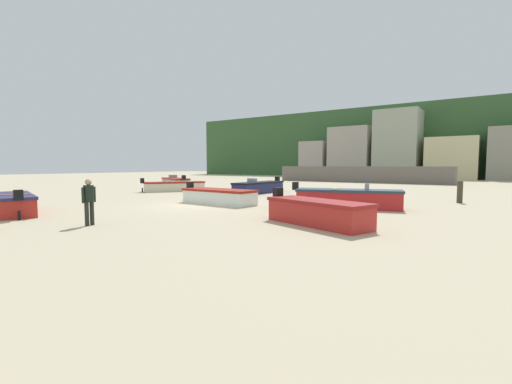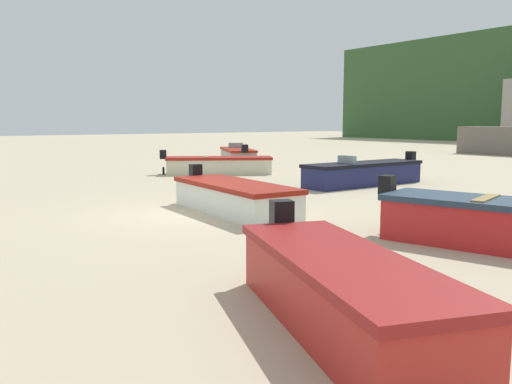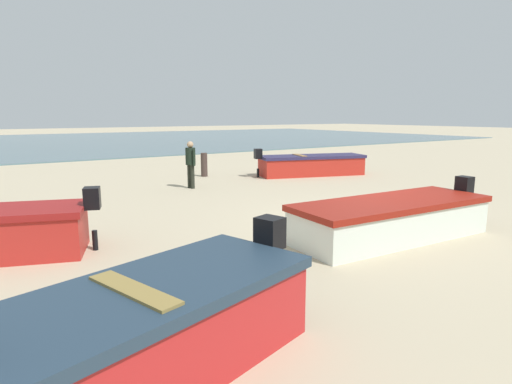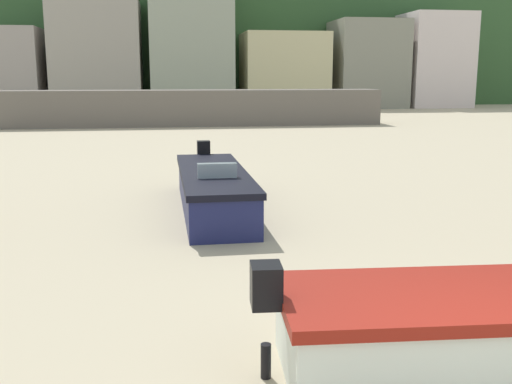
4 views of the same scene
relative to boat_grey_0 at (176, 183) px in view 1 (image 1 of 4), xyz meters
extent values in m
plane|color=#BCAC8B|center=(11.96, -9.51, -0.47)|extent=(160.00, 160.00, 0.00)
cube|color=#33572E|center=(11.96, 56.49, 5.81)|extent=(90.00, 32.00, 12.55)
cube|color=#6A6157|center=(10.91, 20.49, 0.52)|extent=(21.02, 2.40, 1.98)
cube|color=gray|center=(-2.67, 37.69, 2.75)|extent=(4.74, 6.41, 6.44)
cube|color=#A0988A|center=(3.95, 37.93, 3.87)|extent=(6.95, 6.89, 8.67)
cube|color=#9CA28C|center=(11.53, 37.97, 5.02)|extent=(6.71, 6.96, 10.96)
cube|color=beige|center=(19.36, 37.46, 2.67)|extent=(6.96, 5.95, 6.28)
cube|color=gray|center=(-0.01, 0.00, -0.07)|extent=(4.51, 3.03, 0.79)
cube|color=#9C1D10|center=(-0.01, 0.00, 0.38)|extent=(4.63, 3.15, 0.12)
cube|color=black|center=(2.13, -0.99, 0.56)|extent=(0.39, 0.41, 0.40)
cylinder|color=black|center=(2.13, -0.99, -0.27)|extent=(0.13, 0.13, 0.39)
cube|color=#8C9EA8|center=(-0.70, 0.33, 0.58)|extent=(0.51, 0.80, 0.28)
cube|color=white|center=(12.49, -8.37, -0.13)|extent=(4.38, 1.70, 0.68)
cube|color=maroon|center=(12.49, -8.37, 0.27)|extent=(4.48, 1.78, 0.12)
cube|color=black|center=(10.16, -8.22, 0.45)|extent=(0.30, 0.34, 0.40)
cylinder|color=black|center=(10.16, -8.22, -0.30)|extent=(0.11, 0.11, 0.34)
cube|color=red|center=(7.69, -16.37, -0.11)|extent=(4.51, 2.50, 0.72)
cube|color=#2B264D|center=(7.69, -16.37, 0.31)|extent=(4.63, 2.60, 0.12)
cube|color=black|center=(9.93, -17.07, 0.49)|extent=(0.36, 0.39, 0.40)
cylinder|color=black|center=(9.93, -17.07, -0.29)|extent=(0.13, 0.13, 0.36)
cube|color=#9D7243|center=(8.21, -16.53, 0.36)|extent=(0.55, 1.09, 0.08)
cube|color=red|center=(19.80, -11.66, -0.09)|extent=(4.14, 2.48, 0.76)
cube|color=maroon|center=(19.80, -11.66, 0.35)|extent=(4.26, 2.58, 0.12)
cube|color=black|center=(17.76, -10.94, 0.53)|extent=(0.37, 0.40, 0.40)
cylinder|color=black|center=(17.76, -10.94, -0.28)|extent=(0.13, 0.13, 0.38)
cube|color=red|center=(19.01, -6.34, -0.06)|extent=(5.07, 2.66, 0.80)
cube|color=#243749|center=(19.01, -6.34, 0.40)|extent=(5.19, 2.76, 0.12)
cube|color=black|center=(16.49, -7.07, 0.58)|extent=(0.36, 0.39, 0.40)
cylinder|color=black|center=(16.49, -7.07, -0.27)|extent=(0.12, 0.12, 0.40)
cube|color=#8C9EA8|center=(19.84, -6.10, 0.60)|extent=(0.42, 0.84, 0.28)
cube|color=olive|center=(18.43, -6.51, 0.45)|extent=(0.55, 1.17, 0.08)
cube|color=#1A1F4F|center=(10.24, -1.12, -0.10)|extent=(1.31, 5.11, 0.74)
cube|color=black|center=(10.24, -1.12, 0.33)|extent=(1.39, 5.21, 0.12)
cube|color=black|center=(10.22, 1.61, 0.51)|extent=(0.32, 0.28, 0.40)
cylinder|color=black|center=(10.22, 1.61, -0.28)|extent=(0.10, 0.10, 0.37)
cube|color=#8C9EA8|center=(10.25, -2.01, 0.53)|extent=(0.76, 0.21, 0.28)
cube|color=beige|center=(3.50, -3.32, -0.14)|extent=(3.46, 4.64, 0.66)
cube|color=maroon|center=(3.50, -3.32, 0.26)|extent=(3.58, 4.77, 0.12)
cube|color=black|center=(2.22, -5.48, 0.44)|extent=(0.42, 0.40, 0.40)
cylinder|color=black|center=(2.22, -5.48, -0.30)|extent=(0.14, 0.14, 0.33)
cube|color=#9B7344|center=(3.20, -3.82, 0.31)|extent=(1.04, 0.75, 0.08)
cylinder|color=#3F3828|center=(23.29, -0.42, 0.14)|extent=(0.29, 0.29, 1.22)
cylinder|color=#25281F|center=(13.29, -16.12, -0.06)|extent=(0.15, 0.15, 0.82)
cylinder|color=#25281F|center=(13.31, -16.32, -0.06)|extent=(0.15, 0.15, 0.82)
cylinder|color=black|center=(13.30, -16.22, 0.64)|extent=(0.37, 0.37, 0.58)
cylinder|color=black|center=(13.28, -16.00, 0.60)|extent=(0.10, 0.10, 0.54)
cylinder|color=black|center=(13.32, -16.44, 0.60)|extent=(0.10, 0.10, 0.54)
sphere|color=tan|center=(13.30, -16.22, 1.04)|extent=(0.24, 0.24, 0.22)
camera|label=1|loc=(24.89, -22.89, 1.62)|focal=24.56mm
camera|label=2|loc=(24.04, -15.89, 1.93)|focal=37.29mm
camera|label=3|loc=(19.54, -2.83, 2.05)|focal=29.98mm
camera|label=4|loc=(9.30, -13.31, 2.35)|focal=41.67mm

